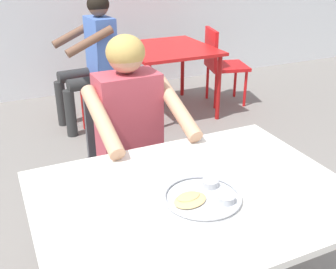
{
  "coord_description": "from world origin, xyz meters",
  "views": [
    {
      "loc": [
        -0.61,
        -1.14,
        1.63
      ],
      "look_at": [
        0.04,
        0.3,
        0.89
      ],
      "focal_mm": 42.84,
      "sensor_mm": 36.0,
      "label": 1
    }
  ],
  "objects_px": {
    "table_background_red": "(168,55)",
    "patron_background": "(92,51)",
    "table_foreground": "(194,206)",
    "diner_foreground": "(135,131)",
    "chair_red_left": "(105,74)",
    "thali_tray": "(203,196)",
    "chair_foreground": "(123,152)",
    "chair_red_right": "(220,61)"
  },
  "relations": [
    {
      "from": "thali_tray",
      "to": "chair_red_left",
      "type": "bearing_deg",
      "value": 82.02
    },
    {
      "from": "chair_foreground",
      "to": "chair_red_left",
      "type": "xyz_separation_m",
      "value": [
        0.39,
        1.68,
        -0.01
      ]
    },
    {
      "from": "table_background_red",
      "to": "chair_red_right",
      "type": "bearing_deg",
      "value": 0.52
    },
    {
      "from": "chair_foreground",
      "to": "patron_background",
      "type": "distance_m",
      "value": 1.67
    },
    {
      "from": "chair_foreground",
      "to": "patron_background",
      "type": "relative_size",
      "value": 0.69
    },
    {
      "from": "table_foreground",
      "to": "chair_red_left",
      "type": "xyz_separation_m",
      "value": [
        0.38,
        2.57,
        -0.18
      ]
    },
    {
      "from": "thali_tray",
      "to": "patron_background",
      "type": "xyz_separation_m",
      "value": [
        0.25,
        2.58,
        -0.01
      ]
    },
    {
      "from": "chair_foreground",
      "to": "chair_red_right",
      "type": "height_order",
      "value": "chair_foreground"
    },
    {
      "from": "table_foreground",
      "to": "diner_foreground",
      "type": "height_order",
      "value": "diner_foreground"
    },
    {
      "from": "table_background_red",
      "to": "patron_background",
      "type": "relative_size",
      "value": 0.75
    },
    {
      "from": "table_foreground",
      "to": "chair_red_left",
      "type": "relative_size",
      "value": 1.49
    },
    {
      "from": "table_foreground",
      "to": "thali_tray",
      "type": "relative_size",
      "value": 4.08
    },
    {
      "from": "chair_foreground",
      "to": "table_background_red",
      "type": "relative_size",
      "value": 0.92
    },
    {
      "from": "chair_red_left",
      "to": "patron_background",
      "type": "height_order",
      "value": "patron_background"
    },
    {
      "from": "chair_red_right",
      "to": "thali_tray",
      "type": "bearing_deg",
      "value": -122.85
    },
    {
      "from": "table_foreground",
      "to": "chair_red_right",
      "type": "relative_size",
      "value": 1.48
    },
    {
      "from": "chair_red_left",
      "to": "chair_red_right",
      "type": "height_order",
      "value": "chair_red_right"
    },
    {
      "from": "chair_red_right",
      "to": "patron_background",
      "type": "xyz_separation_m",
      "value": [
        -1.43,
        -0.01,
        0.26
      ]
    },
    {
      "from": "chair_foreground",
      "to": "patron_background",
      "type": "bearing_deg",
      "value": 80.77
    },
    {
      "from": "chair_red_left",
      "to": "patron_background",
      "type": "xyz_separation_m",
      "value": [
        -0.12,
        -0.04,
        0.25
      ]
    },
    {
      "from": "table_background_red",
      "to": "chair_red_left",
      "type": "distance_m",
      "value": 0.68
    },
    {
      "from": "diner_foreground",
      "to": "table_background_red",
      "type": "distance_m",
      "value": 2.14
    },
    {
      "from": "thali_tray",
      "to": "chair_red_right",
      "type": "distance_m",
      "value": 3.1
    },
    {
      "from": "thali_tray",
      "to": "table_background_red",
      "type": "relative_size",
      "value": 0.33
    },
    {
      "from": "table_foreground",
      "to": "diner_foreground",
      "type": "bearing_deg",
      "value": 90.24
    },
    {
      "from": "table_foreground",
      "to": "chair_red_right",
      "type": "distance_m",
      "value": 3.06
    },
    {
      "from": "chair_foreground",
      "to": "thali_tray",
      "type": "bearing_deg",
      "value": -88.88
    },
    {
      "from": "diner_foreground",
      "to": "chair_red_left",
      "type": "height_order",
      "value": "diner_foreground"
    },
    {
      "from": "chair_red_right",
      "to": "chair_foreground",
      "type": "bearing_deg",
      "value": -135.8
    },
    {
      "from": "table_background_red",
      "to": "diner_foreground",
      "type": "bearing_deg",
      "value": -119.35
    },
    {
      "from": "diner_foreground",
      "to": "patron_background",
      "type": "height_order",
      "value": "patron_background"
    },
    {
      "from": "thali_tray",
      "to": "chair_foreground",
      "type": "xyz_separation_m",
      "value": [
        -0.02,
        0.95,
        -0.25
      ]
    },
    {
      "from": "table_foreground",
      "to": "chair_foreground",
      "type": "relative_size",
      "value": 1.44
    },
    {
      "from": "thali_tray",
      "to": "chair_foreground",
      "type": "relative_size",
      "value": 0.35
    },
    {
      "from": "chair_foreground",
      "to": "table_foreground",
      "type": "bearing_deg",
      "value": -89.44
    },
    {
      "from": "thali_tray",
      "to": "diner_foreground",
      "type": "xyz_separation_m",
      "value": [
        -0.01,
        0.73,
        -0.02
      ]
    },
    {
      "from": "diner_foreground",
      "to": "table_foreground",
      "type": "bearing_deg",
      "value": -89.76
    },
    {
      "from": "table_foreground",
      "to": "chair_red_right",
      "type": "bearing_deg",
      "value": 56.45
    },
    {
      "from": "table_background_red",
      "to": "chair_red_right",
      "type": "height_order",
      "value": "chair_red_right"
    },
    {
      "from": "patron_background",
      "to": "table_foreground",
      "type": "bearing_deg",
      "value": -95.8
    },
    {
      "from": "chair_foreground",
      "to": "chair_red_left",
      "type": "bearing_deg",
      "value": 77.01
    },
    {
      "from": "thali_tray",
      "to": "table_background_red",
      "type": "height_order",
      "value": "thali_tray"
    }
  ]
}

